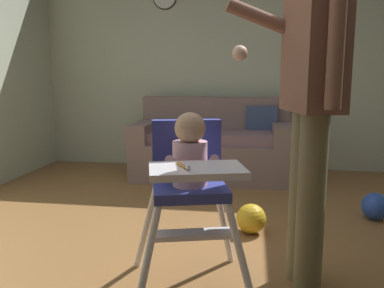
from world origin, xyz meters
name	(u,v)px	position (x,y,z in m)	size (l,w,h in m)	color
ground	(175,263)	(0.00, 0.00, -0.05)	(5.75, 6.63, 0.10)	olive
wall_far	(216,60)	(0.00, 2.55, 1.29)	(4.95, 0.06, 2.57)	beige
couch	(213,146)	(0.03, 2.03, 0.33)	(1.67, 0.86, 0.86)	slate
high_chair	(190,171)	(0.15, -0.37, 0.63)	(0.74, 0.83, 0.93)	white
adult_standing	(310,103)	(0.73, -0.22, 0.96)	(0.59, 0.50, 1.70)	#716A48
toy_ball	(375,206)	(1.40, 0.86, 0.10)	(0.21, 0.21, 0.21)	#284CB7
toy_ball_second	(251,219)	(0.46, 0.44, 0.10)	(0.21, 0.21, 0.21)	gold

